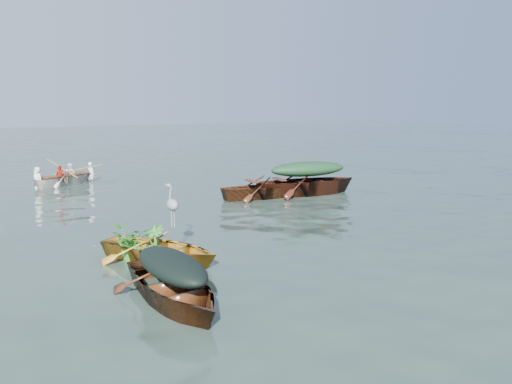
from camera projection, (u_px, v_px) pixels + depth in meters
ground at (302, 231)px, 12.41m from camera, size 140.00×140.00×0.00m
yellow_dinghy at (160, 261)px, 10.00m from camera, size 2.94×3.53×0.89m
dark_covered_boat at (173, 303)px, 7.89m from camera, size 1.45×3.70×0.91m
green_tarp_boat at (308, 195)px, 17.54m from camera, size 5.35×2.41×1.25m
open_wooden_boat at (266, 198)px, 16.93m from camera, size 4.43×1.89×1.00m
rowed_boat at (66, 185)px, 19.76m from camera, size 3.72×2.50×0.82m
dark_tarp_cover at (172, 263)px, 7.78m from camera, size 0.80×2.03×0.40m
green_tarp_cover at (308, 170)px, 17.39m from camera, size 2.94×1.32×0.52m
thwart_benches at (266, 183)px, 16.84m from camera, size 2.23×1.08×0.04m
heron at (173, 212)px, 10.35m from camera, size 0.45×0.49×0.92m
dinghy_weeds at (138, 222)px, 10.14m from camera, size 1.07×1.13×0.60m
rowers at (65, 165)px, 19.62m from camera, size 2.70×1.94×0.76m
oars at (65, 174)px, 19.68m from camera, size 1.64×2.61×0.06m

